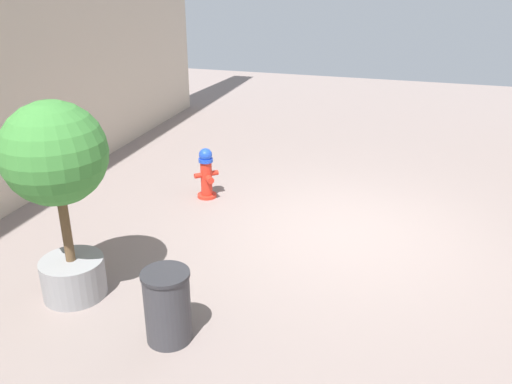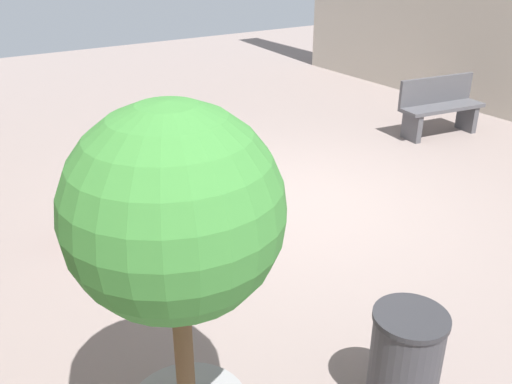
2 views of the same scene
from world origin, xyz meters
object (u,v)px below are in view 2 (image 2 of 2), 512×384
at_px(fire_hydrant, 90,202).
at_px(bench_near, 439,106).
at_px(trash_bin, 405,363).
at_px(planter_tree, 177,251).

xyz_separation_m(fire_hydrant, bench_near, (-5.99, -0.26, 0.05)).
relative_size(bench_near, trash_bin, 1.89).
bearing_deg(bench_near, trash_bin, 37.74).
bearing_deg(planter_tree, trash_bin, 163.55).
relative_size(fire_hydrant, bench_near, 0.57).
distance_m(planter_tree, trash_bin, 1.89).
bearing_deg(trash_bin, fire_hydrant, -74.50).
bearing_deg(bench_near, planter_tree, 28.14).
xyz_separation_m(fire_hydrant, trash_bin, (-1.00, 3.60, -0.03)).
relative_size(fire_hydrant, trash_bin, 1.07).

